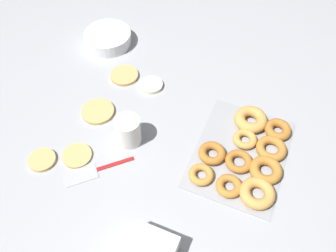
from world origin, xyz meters
The scene contains 10 objects.
ground_plane centered at (0.00, 0.00, 0.00)m, with size 3.00×3.00×0.00m, color #9EA0A5.
pancake_0 centered at (0.20, 0.13, 0.01)m, with size 0.11×0.11×0.01m, color tan.
pancake_1 centered at (0.00, 0.14, 0.01)m, with size 0.12×0.12×0.01m, color tan.
pancake_2 centered at (-0.25, 0.21, 0.01)m, with size 0.09×0.09×0.01m, color tan.
pancake_3 centered at (0.20, 0.01, 0.01)m, with size 0.09×0.09×0.02m, color beige.
pancake_4 centered at (-0.19, 0.11, 0.01)m, with size 0.10×0.10×0.01m, color tan.
donut_tray centered at (0.03, -0.41, 0.02)m, with size 0.40×0.29×0.04m.
batter_bowl centered at (0.36, 0.29, 0.03)m, with size 0.20×0.20×0.05m.
paper_cup centered at (-0.06, -0.02, 0.05)m, with size 0.09×0.09×0.11m.
spatula centered at (-0.23, 0.04, 0.00)m, with size 0.19×0.19×0.01m.
Camera 1 is at (-0.66, -0.42, 1.01)m, focal length 38.00 mm.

